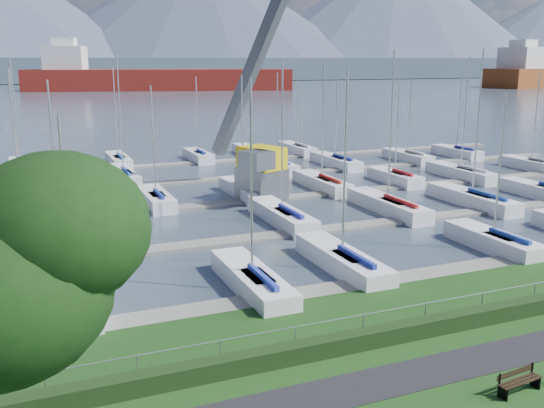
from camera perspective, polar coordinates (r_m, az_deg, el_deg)
path at (r=23.66m, az=14.54°, el=-15.02°), size 160.00×2.00×0.04m
water at (r=279.90m, az=-20.14°, el=10.29°), size 800.00×540.00×0.20m
hedge at (r=25.38m, az=11.01°, el=-11.92°), size 80.00×0.70×0.70m
fence at (r=25.33m, az=10.59°, el=-9.84°), size 80.00×0.04×0.04m
foothill at (r=349.64m, az=-20.81°, el=11.76°), size 900.00×80.00×12.00m
mountains at (r=425.96m, az=-20.65°, el=17.42°), size 1190.00×360.00×115.00m
docks at (r=48.53m, az=-6.33°, el=-0.15°), size 90.00×41.60×0.25m
bench_right at (r=23.13m, az=22.21°, el=-15.18°), size 1.83×0.61×0.85m
crane at (r=50.56m, az=-1.03°, el=6.87°), size 7.70×12.93×22.35m
cargo_ship_mid at (r=239.01m, az=-11.51°, el=11.37°), size 99.96×43.58×21.50m
sailboat_fleet at (r=49.67m, az=-9.94°, el=6.55°), size 75.15×49.83×12.58m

